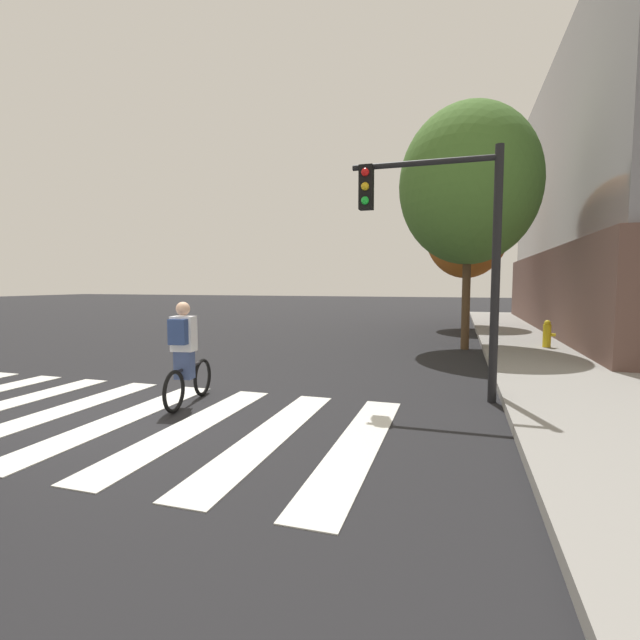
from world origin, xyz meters
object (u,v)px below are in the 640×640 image
Objects in this scene: traffic_light_near at (444,231)px; fire_hydrant at (547,334)px; cyclist at (185,354)px; street_tree_mid at (467,232)px; street_tree_near at (469,185)px.

traffic_light_near is 5.38× the size of fire_hydrant.
fire_hydrant is (6.66, 7.94, -0.31)m from cyclist.
street_tree_mid is (-2.18, 6.41, 3.67)m from fire_hydrant.
fire_hydrant is at bearing -71.20° from street_tree_mid.
fire_hydrant is 7.70m from street_tree_mid.
street_tree_mid is at bearing 72.68° from cyclist.
street_tree_near reaches higher than street_tree_mid.
fire_hydrant is 0.13× the size of street_tree_mid.
cyclist reaches higher than fire_hydrant.
traffic_light_near is 6.53m from street_tree_near.
street_tree_mid is (0.54, 12.68, 1.34)m from traffic_light_near.
fire_hydrant is at bearing 66.52° from traffic_light_near.
street_tree_mid is at bearing 87.57° from traffic_light_near.
street_tree_near reaches higher than cyclist.
traffic_light_near is at bearing -113.48° from fire_hydrant.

